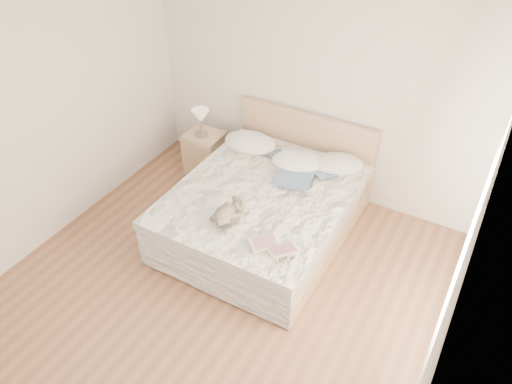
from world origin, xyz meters
The scene contains 16 objects.
floor centered at (0.00, 0.00, 0.00)m, with size 4.00×4.50×0.00m, color brown.
ceiling centered at (0.00, 0.00, 2.70)m, with size 4.00×4.50×0.00m, color white.
wall_back centered at (0.00, 2.25, 1.35)m, with size 4.00×0.02×2.70m, color silver.
wall_left centered at (-2.00, 0.00, 1.35)m, with size 0.02×4.50×2.70m, color silver.
wall_right centered at (2.00, 0.00, 1.35)m, with size 0.02×4.50×2.70m, color silver.
window centered at (1.99, 0.30, 1.45)m, with size 0.02×1.30×1.10m, color white.
bed centered at (0.00, 1.19, 0.31)m, with size 1.72×2.14×1.00m.
nightstand centered at (-1.21, 1.82, 0.28)m, with size 0.45×0.40×0.56m, color tan.
table_lamp centered at (-1.22, 1.79, 0.81)m, with size 0.28×0.28×0.34m.
pillow_left centered at (-0.55, 1.82, 0.64)m, with size 0.63×0.44×0.19m, color white.
pillow_middle centered at (0.11, 1.74, 0.64)m, with size 0.58×0.41×0.17m, color white.
pillow_right centered at (0.51, 1.91, 0.64)m, with size 0.58×0.40×0.17m, color silver.
blouse centered at (0.18, 1.55, 0.63)m, with size 0.60×0.64×0.02m, color #3E5374, non-canonical shape.
photo_book centered at (-0.54, 1.73, 0.63)m, with size 0.29×0.20×0.02m, color white.
childrens_book centered at (0.50, 0.42, 0.63)m, with size 0.38×0.26×0.02m, color beige.
teddy_bear centered at (-0.07, 0.52, 0.65)m, with size 0.22×0.32×0.17m, color #645B49, non-canonical shape.
Camera 1 is at (1.96, -2.48, 3.75)m, focal length 35.00 mm.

